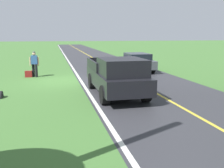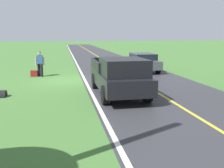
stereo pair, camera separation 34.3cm
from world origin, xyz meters
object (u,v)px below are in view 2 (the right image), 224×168
at_px(pickup_truck_passing, 119,75).
at_px(suitcase_carried, 34,74).
at_px(hitchhiker_walking, 40,62).
at_px(sedan_near_oncoming, 142,62).

bearing_deg(pickup_truck_passing, suitcase_carried, -54.71).
bearing_deg(hitchhiker_walking, pickup_truck_passing, 122.46).
xyz_separation_m(hitchhiker_walking, sedan_near_oncoming, (-7.66, -1.13, -0.23)).
relative_size(hitchhiker_walking, suitcase_carried, 3.80).
height_order(hitchhiker_walking, sedan_near_oncoming, hitchhiker_walking).
bearing_deg(hitchhiker_walking, suitcase_carried, 7.76).
bearing_deg(suitcase_carried, sedan_near_oncoming, 101.47).
height_order(hitchhiker_walking, pickup_truck_passing, pickup_truck_passing).
height_order(pickup_truck_passing, sedan_near_oncoming, pickup_truck_passing).
bearing_deg(sedan_near_oncoming, suitcase_carried, 8.37).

